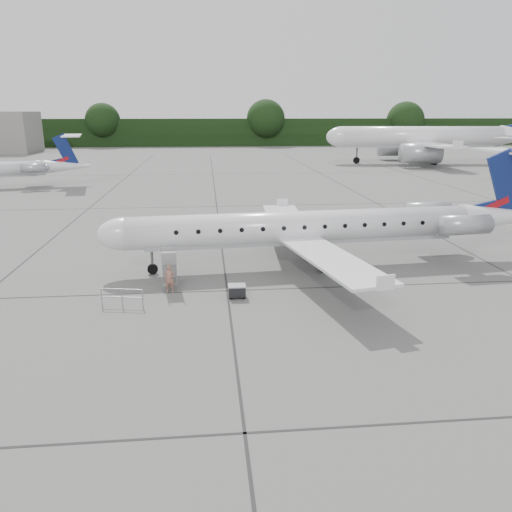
{
  "coord_description": "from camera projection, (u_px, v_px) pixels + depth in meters",
  "views": [
    {
      "loc": [
        -6.98,
        -24.18,
        9.85
      ],
      "look_at": [
        -4.42,
        1.83,
        2.3
      ],
      "focal_mm": 35.0,
      "sensor_mm": 36.0,
      "label": 1
    }
  ],
  "objects": [
    {
      "name": "ground",
      "position": [
        342.0,
        305.0,
        26.51
      ],
      "size": [
        320.0,
        320.0,
        0.0
      ],
      "primitive_type": "plane",
      "color": "#5C5B59",
      "rests_on": "ground"
    },
    {
      "name": "treeline",
      "position": [
        229.0,
        132.0,
        149.69
      ],
      "size": [
        260.0,
        4.0,
        8.0
      ],
      "primitive_type": "cube",
      "color": "black",
      "rests_on": "ground"
    },
    {
      "name": "main_regional_jet",
      "position": [
        303.0,
        211.0,
        32.14
      ],
      "size": [
        30.39,
        22.95,
        7.4
      ],
      "primitive_type": null,
      "rotation": [
        0.0,
        0.0,
        0.08
      ],
      "color": "silver",
      "rests_on": "ground"
    },
    {
      "name": "airstair",
      "position": [
        169.0,
        266.0,
        29.28
      ],
      "size": [
        1.03,
        2.37,
        2.32
      ],
      "primitive_type": null,
      "rotation": [
        0.0,
        0.0,
        0.08
      ],
      "color": "silver",
      "rests_on": "ground"
    },
    {
      "name": "passenger",
      "position": [
        170.0,
        279.0,
        28.15
      ],
      "size": [
        0.63,
        0.46,
        1.61
      ],
      "primitive_type": "imported",
      "rotation": [
        0.0,
        0.0,
        -0.14
      ],
      "color": "#936150",
      "rests_on": "ground"
    },
    {
      "name": "safety_railing",
      "position": [
        122.0,
        298.0,
        26.06
      ],
      "size": [
        2.18,
        0.49,
        1.0
      ],
      "primitive_type": null,
      "rotation": [
        0.0,
        0.0,
        -0.19
      ],
      "color": "gray",
      "rests_on": "ground"
    },
    {
      "name": "baggage_cart",
      "position": [
        237.0,
        291.0,
        27.43
      ],
      "size": [
        0.91,
        0.74,
        0.79
      ],
      "primitive_type": null,
      "rotation": [
        0.0,
        0.0,
        0.0
      ],
      "color": "black",
      "rests_on": "ground"
    },
    {
      "name": "bg_narrowbody",
      "position": [
        422.0,
        126.0,
        97.47
      ],
      "size": [
        42.32,
        32.12,
        14.36
      ],
      "primitive_type": null,
      "rotation": [
        0.0,
        0.0,
        -0.09
      ],
      "color": "silver",
      "rests_on": "ground"
    }
  ]
}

